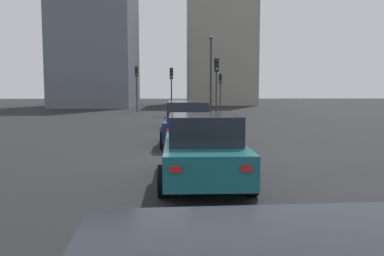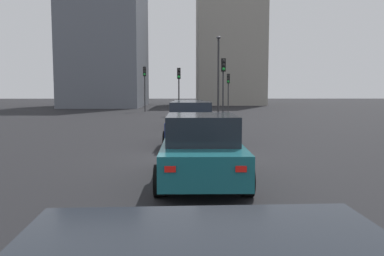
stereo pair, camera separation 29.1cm
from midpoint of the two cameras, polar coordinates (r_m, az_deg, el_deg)
ground_plane at (r=12.28m, az=0.56°, el=-4.88°), size 160.00×160.00×0.20m
car_white_lead at (r=22.67m, az=-0.11°, el=2.02°), size 4.73×2.02×1.50m
car_navy_second at (r=15.39m, az=0.41°, el=0.56°), size 4.14×2.06×1.65m
car_teal_third at (r=9.13m, az=2.26°, el=-3.11°), size 4.28×1.98×1.56m
traffic_light_near_left at (r=32.91m, az=-1.64°, el=6.71°), size 0.32×0.29×3.87m
traffic_light_near_right at (r=38.42m, az=-6.57°, el=6.91°), size 0.32×0.29×4.27m
traffic_light_far_left at (r=27.79m, az=4.80°, el=7.43°), size 0.33×0.31×4.24m
traffic_light_far_right at (r=38.42m, az=5.42°, el=6.23°), size 0.33×0.30×3.59m
street_lamp_kerbside at (r=33.10m, az=4.04°, el=8.53°), size 0.56×0.36×6.44m
building_facade_left at (r=58.64m, az=5.38°, el=11.78°), size 12.57×9.01×17.04m
building_facade_center at (r=52.08m, az=-11.89°, el=11.74°), size 14.04×9.05×15.70m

